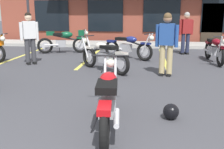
{
  "coord_description": "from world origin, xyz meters",
  "views": [
    {
      "loc": [
        0.64,
        -1.51,
        1.72
      ],
      "look_at": [
        0.05,
        3.41,
        0.55
      ],
      "focal_mm": 43.35,
      "sensor_mm": 36.0,
      "label": 1
    }
  ],
  "objects_px": {
    "person_in_black_shirt": "(29,35)",
    "person_by_back_row": "(186,31)",
    "motorcycle_cream_vintage": "(104,55)",
    "helmet_on_pavement": "(171,111)",
    "motorcycle_foreground_classic": "(108,99)",
    "person_in_shorts_foreground": "(167,41)",
    "motorcycle_green_cafe_racer": "(214,49)",
    "motorcycle_blue_standard": "(65,40)",
    "motorcycle_red_sportbike": "(128,46)"
  },
  "relations": [
    {
      "from": "person_by_back_row",
      "to": "helmet_on_pavement",
      "type": "relative_size",
      "value": 6.44
    },
    {
      "from": "motorcycle_cream_vintage",
      "to": "person_in_shorts_foreground",
      "type": "relative_size",
      "value": 1.02
    },
    {
      "from": "motorcycle_green_cafe_racer",
      "to": "motorcycle_cream_vintage",
      "type": "distance_m",
      "value": 3.92
    },
    {
      "from": "person_in_black_shirt",
      "to": "person_by_back_row",
      "type": "height_order",
      "value": "same"
    },
    {
      "from": "person_in_shorts_foreground",
      "to": "person_by_back_row",
      "type": "relative_size",
      "value": 1.0
    },
    {
      "from": "person_in_shorts_foreground",
      "to": "person_by_back_row",
      "type": "xyz_separation_m",
      "value": [
        1.05,
        3.89,
        0.0
      ]
    },
    {
      "from": "motorcycle_cream_vintage",
      "to": "person_in_black_shirt",
      "type": "height_order",
      "value": "person_in_black_shirt"
    },
    {
      "from": "motorcycle_cream_vintage",
      "to": "person_in_black_shirt",
      "type": "xyz_separation_m",
      "value": [
        -2.54,
        0.76,
        0.49
      ]
    },
    {
      "from": "motorcycle_blue_standard",
      "to": "person_in_black_shirt",
      "type": "xyz_separation_m",
      "value": [
        -0.46,
        -2.47,
        0.42
      ]
    },
    {
      "from": "motorcycle_foreground_classic",
      "to": "person_in_black_shirt",
      "type": "bearing_deg",
      "value": 124.31
    },
    {
      "from": "motorcycle_red_sportbike",
      "to": "person_in_shorts_foreground",
      "type": "height_order",
      "value": "person_in_shorts_foreground"
    },
    {
      "from": "person_in_black_shirt",
      "to": "person_in_shorts_foreground",
      "type": "relative_size",
      "value": 1.0
    },
    {
      "from": "person_in_shorts_foreground",
      "to": "motorcycle_green_cafe_racer",
      "type": "bearing_deg",
      "value": 50.73
    },
    {
      "from": "motorcycle_cream_vintage",
      "to": "helmet_on_pavement",
      "type": "distance_m",
      "value": 3.84
    },
    {
      "from": "motorcycle_foreground_classic",
      "to": "motorcycle_green_cafe_racer",
      "type": "bearing_deg",
      "value": 63.16
    },
    {
      "from": "motorcycle_foreground_classic",
      "to": "motorcycle_cream_vintage",
      "type": "relative_size",
      "value": 1.24
    },
    {
      "from": "motorcycle_green_cafe_racer",
      "to": "person_in_black_shirt",
      "type": "height_order",
      "value": "person_in_black_shirt"
    },
    {
      "from": "motorcycle_red_sportbike",
      "to": "motorcycle_foreground_classic",
      "type": "bearing_deg",
      "value": -89.3
    },
    {
      "from": "motorcycle_foreground_classic",
      "to": "person_in_shorts_foreground",
      "type": "height_order",
      "value": "person_in_shorts_foreground"
    },
    {
      "from": "motorcycle_foreground_classic",
      "to": "motorcycle_green_cafe_racer",
      "type": "relative_size",
      "value": 1.0
    },
    {
      "from": "motorcycle_blue_standard",
      "to": "helmet_on_pavement",
      "type": "bearing_deg",
      "value": -61.03
    },
    {
      "from": "motorcycle_red_sportbike",
      "to": "person_by_back_row",
      "type": "height_order",
      "value": "person_by_back_row"
    },
    {
      "from": "motorcycle_red_sportbike",
      "to": "person_in_shorts_foreground",
      "type": "xyz_separation_m",
      "value": [
        1.16,
        -2.55,
        0.49
      ]
    },
    {
      "from": "person_in_black_shirt",
      "to": "person_by_back_row",
      "type": "xyz_separation_m",
      "value": [
        5.34,
        2.69,
        0.0
      ]
    },
    {
      "from": "person_by_back_row",
      "to": "motorcycle_red_sportbike",
      "type": "bearing_deg",
      "value": -148.99
    },
    {
      "from": "person_by_back_row",
      "to": "motorcycle_blue_standard",
      "type": "bearing_deg",
      "value": -177.39
    },
    {
      "from": "motorcycle_foreground_classic",
      "to": "motorcycle_cream_vintage",
      "type": "height_order",
      "value": "same"
    },
    {
      "from": "motorcycle_cream_vintage",
      "to": "person_in_black_shirt",
      "type": "distance_m",
      "value": 2.7
    },
    {
      "from": "motorcycle_red_sportbike",
      "to": "motorcycle_green_cafe_racer",
      "type": "xyz_separation_m",
      "value": [
        2.94,
        -0.38,
        0.0
      ]
    },
    {
      "from": "motorcycle_foreground_classic",
      "to": "motorcycle_blue_standard",
      "type": "height_order",
      "value": "same"
    },
    {
      "from": "motorcycle_blue_standard",
      "to": "helmet_on_pavement",
      "type": "distance_m",
      "value": 7.66
    },
    {
      "from": "motorcycle_foreground_classic",
      "to": "person_by_back_row",
      "type": "relative_size",
      "value": 1.26
    },
    {
      "from": "motorcycle_cream_vintage",
      "to": "person_in_shorts_foreground",
      "type": "xyz_separation_m",
      "value": [
        1.74,
        -0.44,
        0.49
      ]
    },
    {
      "from": "motorcycle_foreground_classic",
      "to": "motorcycle_cream_vintage",
      "type": "bearing_deg",
      "value": 99.46
    },
    {
      "from": "person_by_back_row",
      "to": "helmet_on_pavement",
      "type": "height_order",
      "value": "person_by_back_row"
    },
    {
      "from": "person_in_black_shirt",
      "to": "person_in_shorts_foreground",
      "type": "distance_m",
      "value": 4.45
    },
    {
      "from": "motorcycle_foreground_classic",
      "to": "helmet_on_pavement",
      "type": "height_order",
      "value": "motorcycle_foreground_classic"
    },
    {
      "from": "person_by_back_row",
      "to": "helmet_on_pavement",
      "type": "xyz_separation_m",
      "value": [
        -1.18,
        -6.91,
        -0.82
      ]
    },
    {
      "from": "motorcycle_blue_standard",
      "to": "person_in_shorts_foreground",
      "type": "height_order",
      "value": "person_in_shorts_foreground"
    },
    {
      "from": "person_by_back_row",
      "to": "motorcycle_cream_vintage",
      "type": "bearing_deg",
      "value": -129.07
    },
    {
      "from": "motorcycle_red_sportbike",
      "to": "helmet_on_pavement",
      "type": "bearing_deg",
      "value": -79.44
    },
    {
      "from": "motorcycle_red_sportbike",
      "to": "person_in_black_shirt",
      "type": "xyz_separation_m",
      "value": [
        -3.12,
        -1.36,
        0.49
      ]
    },
    {
      "from": "person_in_black_shirt",
      "to": "motorcycle_red_sportbike",
      "type": "bearing_deg",
      "value": 23.49
    },
    {
      "from": "helmet_on_pavement",
      "to": "motorcycle_cream_vintage",
      "type": "bearing_deg",
      "value": 115.06
    },
    {
      "from": "motorcycle_cream_vintage",
      "to": "person_by_back_row",
      "type": "relative_size",
      "value": 1.02
    },
    {
      "from": "motorcycle_cream_vintage",
      "to": "person_by_back_row",
      "type": "xyz_separation_m",
      "value": [
        2.8,
        3.45,
        0.49
      ]
    },
    {
      "from": "motorcycle_cream_vintage",
      "to": "helmet_on_pavement",
      "type": "height_order",
      "value": "motorcycle_cream_vintage"
    },
    {
      "from": "person_by_back_row",
      "to": "person_in_shorts_foreground",
      "type": "bearing_deg",
      "value": -105.16
    },
    {
      "from": "person_in_black_shirt",
      "to": "helmet_on_pavement",
      "type": "xyz_separation_m",
      "value": [
        4.16,
        -4.22,
        -0.82
      ]
    },
    {
      "from": "person_in_black_shirt",
      "to": "person_by_back_row",
      "type": "distance_m",
      "value": 5.98
    }
  ]
}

